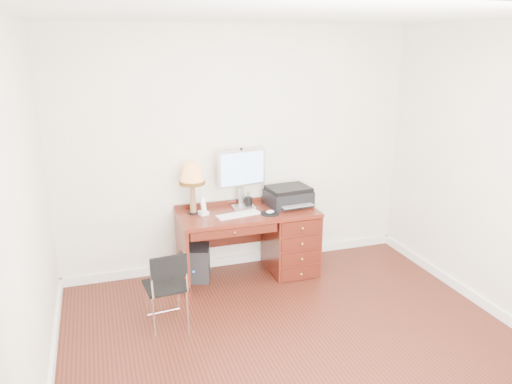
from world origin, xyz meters
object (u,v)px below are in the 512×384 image
object	(u,v)px
monitor	(242,171)
chair	(166,282)
phone	(203,210)
equipment_box	(195,263)
desk	(276,237)
printer	(288,196)
leg_lamp	(192,177)

from	to	relation	value
monitor	chair	size ratio (longest dim) A/B	0.84
phone	equipment_box	bearing A→B (deg)	142.47
desk	printer	size ratio (longest dim) A/B	2.95
phone	equipment_box	world-z (taller)	phone
leg_lamp	desk	bearing A→B (deg)	-7.86
chair	monitor	bearing A→B (deg)	39.28
chair	equipment_box	size ratio (longest dim) A/B	2.05
monitor	chair	world-z (taller)	monitor
printer	desk	bearing A→B (deg)	-159.86
monitor	printer	distance (m)	0.60
equipment_box	printer	bearing A→B (deg)	15.14
printer	phone	world-z (taller)	printer
phone	equipment_box	distance (m)	0.63
monitor	phone	bearing A→B (deg)	-172.93
monitor	chair	distance (m)	1.59
monitor	phone	xyz separation A→B (m)	(-0.47, -0.14, -0.35)
leg_lamp	printer	bearing A→B (deg)	-1.96
desk	equipment_box	distance (m)	0.94
desk	chair	distance (m)	1.57
chair	desk	bearing A→B (deg)	25.72
desk	leg_lamp	world-z (taller)	leg_lamp
desk	phone	world-z (taller)	phone
desk	phone	bearing A→B (deg)	175.96
chair	equipment_box	xyz separation A→B (m)	(0.43, 0.91, -0.28)
leg_lamp	phone	distance (m)	0.37
phone	equipment_box	xyz separation A→B (m)	(-0.11, 0.04, -0.62)
printer	chair	size ratio (longest dim) A/B	0.67
printer	chair	bearing A→B (deg)	-154.80
desk	chair	world-z (taller)	chair
printer	chair	distance (m)	1.81
monitor	leg_lamp	distance (m)	0.57
monitor	printer	bearing A→B (deg)	-20.73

